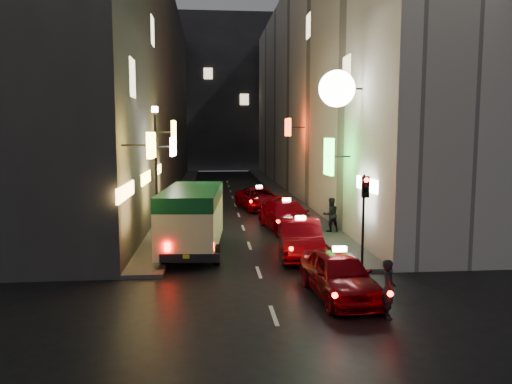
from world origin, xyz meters
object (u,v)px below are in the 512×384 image
object	(u,v)px
minibus	(192,212)
pedestrian_crossing	(389,285)
taxi_near	(339,271)
traffic_light	(365,200)
lamp_post	(156,166)

from	to	relation	value
minibus	pedestrian_crossing	distance (m)	10.16
taxi_near	traffic_light	bearing A→B (deg)	60.30
minibus	taxi_near	size ratio (longest dim) A/B	1.20
minibus	pedestrian_crossing	xyz separation A→B (m)	(5.75, -8.34, -0.84)
minibus	traffic_light	xyz separation A→B (m)	(6.57, -3.41, 0.90)
taxi_near	lamp_post	size ratio (longest dim) A/B	0.90
minibus	lamp_post	size ratio (longest dim) A/B	1.08
traffic_light	taxi_near	bearing A→B (deg)	-119.70
traffic_light	lamp_post	bearing A→B (deg)	151.09
pedestrian_crossing	traffic_light	distance (m)	5.29
taxi_near	traffic_light	world-z (taller)	traffic_light
traffic_light	pedestrian_crossing	bearing A→B (deg)	-99.41
lamp_post	taxi_near	bearing A→B (deg)	-49.44
pedestrian_crossing	traffic_light	world-z (taller)	traffic_light
minibus	lamp_post	world-z (taller)	lamp_post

